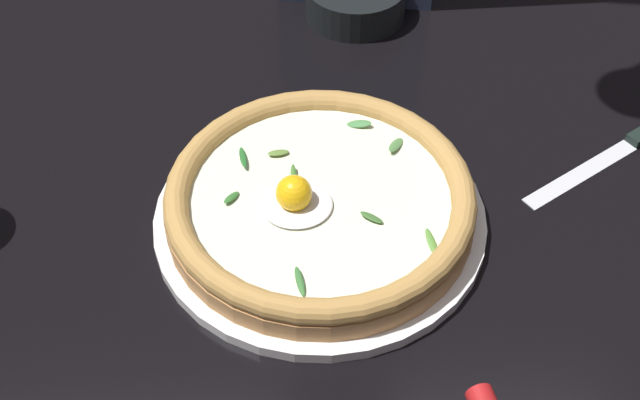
# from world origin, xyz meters

# --- Properties ---
(ground_plane) EXTENTS (2.40, 2.40, 0.03)m
(ground_plane) POSITION_xyz_m (0.00, 0.00, -0.01)
(ground_plane) COLOR black
(ground_plane) RESTS_ON ground
(pizza_plate) EXTENTS (0.32, 0.32, 0.01)m
(pizza_plate) POSITION_xyz_m (-0.04, 0.01, 0.01)
(pizza_plate) COLOR white
(pizza_plate) RESTS_ON ground
(pizza) EXTENTS (0.29, 0.29, 0.06)m
(pizza) POSITION_xyz_m (-0.04, 0.01, 0.03)
(pizza) COLOR tan
(pizza) RESTS_ON pizza_plate
(side_bowl) EXTENTS (0.12, 0.12, 0.04)m
(side_bowl) POSITION_xyz_m (-0.11, -0.34, 0.02)
(side_bowl) COLOR black
(side_bowl) RESTS_ON ground
(table_knife) EXTENTS (0.21, 0.14, 0.01)m
(table_knife) POSITION_xyz_m (-0.39, -0.09, 0.00)
(table_knife) COLOR silver
(table_knife) RESTS_ON ground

